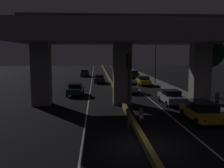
{
  "coord_description": "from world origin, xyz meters",
  "views": [
    {
      "loc": [
        -2.67,
        -14.05,
        5.1
      ],
      "look_at": [
        -0.58,
        19.49,
        1.21
      ],
      "focal_mm": 42.0,
      "sensor_mm": 36.0,
      "label": 1
    }
  ],
  "objects_px": {
    "street_lamp": "(154,56)",
    "car_taxi_yellow_lead": "(201,111)",
    "car_silver_third": "(130,87)",
    "motorcycle_white_filtering_near": "(141,115)",
    "car_dark_green_third_oncoming": "(85,73)",
    "car_taxi_yellow_fourth": "(143,80)",
    "car_dark_green_sixth": "(133,74)",
    "car_dark_green_lead_oncoming": "(75,89)",
    "traffic_light_left_of_median": "(129,77)",
    "pedestrian_on_sidewalk": "(217,100)",
    "car_dark_blue_fifth": "(121,77)",
    "car_dark_blue_second_oncoming": "(99,79)",
    "car_silver_second": "(171,97)"
  },
  "relations": [
    {
      "from": "street_lamp",
      "to": "car_taxi_yellow_lead",
      "type": "height_order",
      "value": "street_lamp"
    },
    {
      "from": "car_silver_third",
      "to": "motorcycle_white_filtering_near",
      "type": "xyz_separation_m",
      "value": [
        -1.24,
        -15.4,
        -0.13
      ]
    },
    {
      "from": "car_dark_green_third_oncoming",
      "to": "car_taxi_yellow_lead",
      "type": "bearing_deg",
      "value": 12.65
    },
    {
      "from": "car_dark_green_third_oncoming",
      "to": "car_taxi_yellow_fourth",
      "type": "bearing_deg",
      "value": 29.2
    },
    {
      "from": "car_taxi_yellow_lead",
      "to": "car_dark_green_third_oncoming",
      "type": "bearing_deg",
      "value": 14.14
    },
    {
      "from": "car_dark_green_sixth",
      "to": "car_dark_green_lead_oncoming",
      "type": "relative_size",
      "value": 1.18
    },
    {
      "from": "traffic_light_left_of_median",
      "to": "car_dark_green_third_oncoming",
      "type": "bearing_deg",
      "value": 96.16
    },
    {
      "from": "car_dark_green_lead_oncoming",
      "to": "car_silver_third",
      "type": "bearing_deg",
      "value": 108.16
    },
    {
      "from": "street_lamp",
      "to": "car_dark_green_lead_oncoming",
      "type": "height_order",
      "value": "street_lamp"
    },
    {
      "from": "car_taxi_yellow_lead",
      "to": "car_silver_third",
      "type": "relative_size",
      "value": 1.08
    },
    {
      "from": "car_taxi_yellow_lead",
      "to": "car_taxi_yellow_fourth",
      "type": "distance_m",
      "value": 23.16
    },
    {
      "from": "street_lamp",
      "to": "car_silver_third",
      "type": "xyz_separation_m",
      "value": [
        -5.18,
        -9.23,
        -3.95
      ]
    },
    {
      "from": "car_dark_green_third_oncoming",
      "to": "car_silver_third",
      "type": "bearing_deg",
      "value": 13.78
    },
    {
      "from": "car_dark_green_lead_oncoming",
      "to": "pedestrian_on_sidewalk",
      "type": "height_order",
      "value": "pedestrian_on_sidewalk"
    },
    {
      "from": "traffic_light_left_of_median",
      "to": "car_taxi_yellow_fourth",
      "type": "relative_size",
      "value": 1.1
    },
    {
      "from": "car_dark_blue_fifth",
      "to": "car_taxi_yellow_fourth",
      "type": "bearing_deg",
      "value": -152.79
    },
    {
      "from": "street_lamp",
      "to": "car_dark_blue_fifth",
      "type": "distance_m",
      "value": 8.12
    },
    {
      "from": "car_dark_blue_fifth",
      "to": "car_dark_blue_second_oncoming",
      "type": "bearing_deg",
      "value": 124.31
    },
    {
      "from": "car_silver_second",
      "to": "pedestrian_on_sidewalk",
      "type": "relative_size",
      "value": 2.82
    },
    {
      "from": "traffic_light_left_of_median",
      "to": "car_taxi_yellow_fourth",
      "type": "xyz_separation_m",
      "value": [
        5.65,
        25.43,
        -2.82
      ]
    },
    {
      "from": "street_lamp",
      "to": "car_dark_green_third_oncoming",
      "type": "bearing_deg",
      "value": 127.78
    },
    {
      "from": "car_taxi_yellow_fourth",
      "to": "motorcycle_white_filtering_near",
      "type": "distance_m",
      "value": 23.83
    },
    {
      "from": "car_taxi_yellow_fourth",
      "to": "motorcycle_white_filtering_near",
      "type": "bearing_deg",
      "value": 169.03
    },
    {
      "from": "traffic_light_left_of_median",
      "to": "motorcycle_white_filtering_near",
      "type": "bearing_deg",
      "value": 59.53
    },
    {
      "from": "traffic_light_left_of_median",
      "to": "car_silver_second",
      "type": "xyz_separation_m",
      "value": [
        5.56,
        9.27,
        -2.88
      ]
    },
    {
      "from": "traffic_light_left_of_median",
      "to": "motorcycle_white_filtering_near",
      "type": "distance_m",
      "value": 3.82
    },
    {
      "from": "car_taxi_yellow_fourth",
      "to": "car_dark_green_lead_oncoming",
      "type": "height_order",
      "value": "car_taxi_yellow_fourth"
    },
    {
      "from": "car_dark_blue_second_oncoming",
      "to": "pedestrian_on_sidewalk",
      "type": "bearing_deg",
      "value": 22.47
    },
    {
      "from": "car_silver_third",
      "to": "car_dark_green_sixth",
      "type": "relative_size",
      "value": 0.88
    },
    {
      "from": "car_silver_third",
      "to": "motorcycle_white_filtering_near",
      "type": "distance_m",
      "value": 15.45
    },
    {
      "from": "pedestrian_on_sidewalk",
      "to": "motorcycle_white_filtering_near",
      "type": "bearing_deg",
      "value": -153.77
    },
    {
      "from": "car_taxi_yellow_fourth",
      "to": "car_dark_green_lead_oncoming",
      "type": "relative_size",
      "value": 1.2
    },
    {
      "from": "street_lamp",
      "to": "car_dark_blue_fifth",
      "type": "height_order",
      "value": "street_lamp"
    },
    {
      "from": "car_silver_third",
      "to": "car_dark_blue_second_oncoming",
      "type": "bearing_deg",
      "value": 21.61
    },
    {
      "from": "traffic_light_left_of_median",
      "to": "motorcycle_white_filtering_near",
      "type": "xyz_separation_m",
      "value": [
        1.19,
        2.02,
        -3.01
      ]
    },
    {
      "from": "pedestrian_on_sidewalk",
      "to": "traffic_light_left_of_median",
      "type": "bearing_deg",
      "value": -146.67
    },
    {
      "from": "traffic_light_left_of_median",
      "to": "car_dark_blue_second_oncoming",
      "type": "relative_size",
      "value": 1.29
    },
    {
      "from": "car_silver_second",
      "to": "car_dark_green_sixth",
      "type": "relative_size",
      "value": 0.98
    },
    {
      "from": "car_dark_green_lead_oncoming",
      "to": "motorcycle_white_filtering_near",
      "type": "bearing_deg",
      "value": 25.87
    },
    {
      "from": "street_lamp",
      "to": "car_taxi_yellow_lead",
      "type": "xyz_separation_m",
      "value": [
        -1.77,
        -24.38,
        -3.86
      ]
    },
    {
      "from": "car_taxi_yellow_fourth",
      "to": "motorcycle_white_filtering_near",
      "type": "height_order",
      "value": "car_taxi_yellow_fourth"
    },
    {
      "from": "street_lamp",
      "to": "car_silver_third",
      "type": "bearing_deg",
      "value": -119.32
    },
    {
      "from": "car_silver_second",
      "to": "car_silver_third",
      "type": "relative_size",
      "value": 1.12
    },
    {
      "from": "car_taxi_yellow_lead",
      "to": "car_dark_green_sixth",
      "type": "xyz_separation_m",
      "value": [
        -0.05,
        36.13,
        -0.01
      ]
    },
    {
      "from": "car_silver_third",
      "to": "car_taxi_yellow_fourth",
      "type": "xyz_separation_m",
      "value": [
        3.22,
        8.0,
        0.06
      ]
    },
    {
      "from": "car_dark_green_third_oncoming",
      "to": "motorcycle_white_filtering_near",
      "type": "height_order",
      "value": "car_dark_green_third_oncoming"
    },
    {
      "from": "car_dark_blue_fifth",
      "to": "car_dark_green_lead_oncoming",
      "type": "xyz_separation_m",
      "value": [
        -7.17,
        -16.23,
        -0.05
      ]
    },
    {
      "from": "car_silver_second",
      "to": "car_taxi_yellow_lead",
      "type": "bearing_deg",
      "value": -177.37
    },
    {
      "from": "street_lamp",
      "to": "traffic_light_left_of_median",
      "type": "bearing_deg",
      "value": -105.94
    },
    {
      "from": "pedestrian_on_sidewalk",
      "to": "car_dark_green_third_oncoming",
      "type": "bearing_deg",
      "value": 109.9
    }
  ]
}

